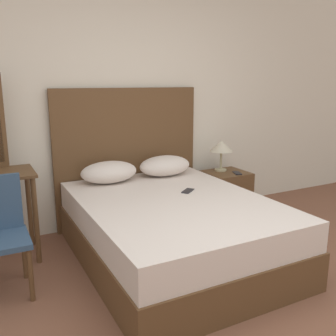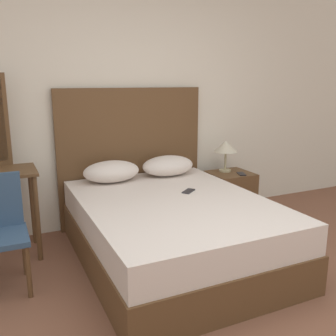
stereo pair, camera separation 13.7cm
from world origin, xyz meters
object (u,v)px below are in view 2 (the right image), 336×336
(phone_on_bed, at_px, (189,191))
(table_lamp, at_px, (226,148))
(nightstand, at_px, (230,194))
(bed, at_px, (173,230))
(phone_on_nightstand, at_px, (241,174))

(phone_on_bed, xyz_separation_m, table_lamp, (0.81, 0.63, 0.24))
(nightstand, relative_size, table_lamp, 1.46)
(phone_on_bed, bearing_deg, nightstand, 33.41)
(nightstand, bearing_deg, bed, -146.84)
(phone_on_bed, relative_size, phone_on_nightstand, 0.98)
(nightstand, bearing_deg, phone_on_nightstand, -57.81)
(phone_on_bed, relative_size, nightstand, 0.32)
(nightstand, relative_size, phone_on_nightstand, 3.09)
(bed, relative_size, table_lamp, 5.67)
(table_lamp, bearing_deg, bed, -143.15)
(phone_on_bed, height_order, table_lamp, table_lamp)
(bed, distance_m, phone_on_bed, 0.38)
(bed, xyz_separation_m, phone_on_nightstand, (1.12, 0.58, 0.25))
(phone_on_nightstand, bearing_deg, nightstand, 122.19)
(phone_on_bed, distance_m, nightstand, 1.03)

